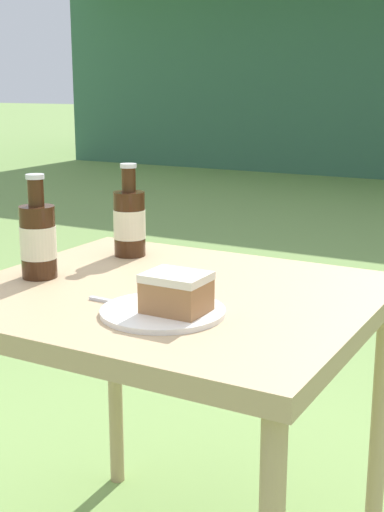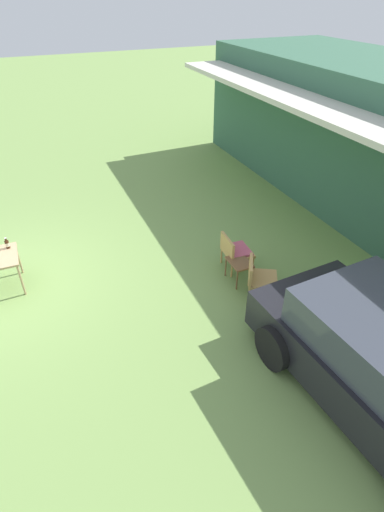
{
  "view_description": "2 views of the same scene",
  "coord_description": "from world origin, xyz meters",
  "px_view_note": "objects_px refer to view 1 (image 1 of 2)",
  "views": [
    {
      "loc": [
        0.72,
        -1.2,
        1.12
      ],
      "look_at": [
        0.0,
        0.1,
        0.76
      ],
      "focal_mm": 50.0,
      "sensor_mm": 36.0,
      "label": 1
    },
    {
      "loc": [
        6.94,
        0.95,
        4.89
      ],
      "look_at": [
        1.63,
        3.21,
        0.9
      ],
      "focal_mm": 28.0,
      "sensor_mm": 36.0,
      "label": 2
    }
  ],
  "objects_px": {
    "cola_bottle_near": "(129,221)",
    "cola_bottle_far": "(38,239)",
    "patio_table": "(169,324)",
    "cake_on_plate": "(170,301)"
  },
  "relations": [
    {
      "from": "cola_bottle_far",
      "to": "patio_table",
      "type": "bearing_deg",
      "value": 9.97
    },
    {
      "from": "cake_on_plate",
      "to": "cola_bottle_near",
      "type": "height_order",
      "value": "cola_bottle_near"
    },
    {
      "from": "cola_bottle_near",
      "to": "cola_bottle_far",
      "type": "relative_size",
      "value": 1.0
    },
    {
      "from": "cake_on_plate",
      "to": "cola_bottle_far",
      "type": "distance_m",
      "value": 0.4
    },
    {
      "from": "patio_table",
      "to": "cake_on_plate",
      "type": "distance_m",
      "value": 0.19
    },
    {
      "from": "cake_on_plate",
      "to": "cola_bottle_far",
      "type": "xyz_separation_m",
      "value": [
        -0.38,
        0.09,
        0.06
      ]
    },
    {
      "from": "cola_bottle_near",
      "to": "cola_bottle_far",
      "type": "bearing_deg",
      "value": -102.54
    },
    {
      "from": "cake_on_plate",
      "to": "cola_bottle_far",
      "type": "relative_size",
      "value": 1.03
    },
    {
      "from": "patio_table",
      "to": "cola_bottle_far",
      "type": "xyz_separation_m",
      "value": [
        -0.29,
        -0.05,
        0.16
      ]
    },
    {
      "from": "cola_bottle_far",
      "to": "cake_on_plate",
      "type": "bearing_deg",
      "value": -12.9
    }
  ]
}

